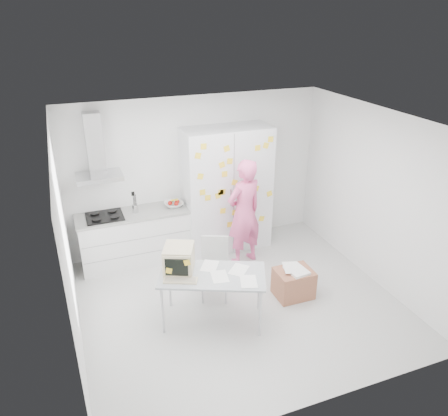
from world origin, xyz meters
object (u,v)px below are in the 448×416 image
object	(u,v)px
person	(244,213)
cardboard_box	(294,283)
chair	(215,264)
desk	(191,266)

from	to	relation	value
person	cardboard_box	distance (m)	1.41
chair	person	bearing A→B (deg)	64.68
person	desk	world-z (taller)	person
person	desk	xyz separation A→B (m)	(-1.26, -1.14, -0.07)
chair	cardboard_box	world-z (taller)	chair
person	desk	bearing A→B (deg)	25.35
desk	cardboard_box	distance (m)	1.70
chair	cardboard_box	distance (m)	1.23
person	chair	bearing A→B (deg)	25.71
person	chair	distance (m)	1.12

